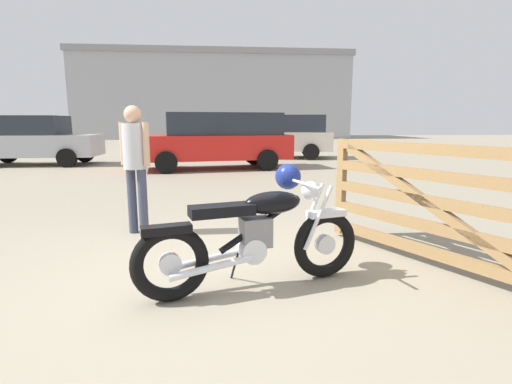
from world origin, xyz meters
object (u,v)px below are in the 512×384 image
Objects in this scene: timber_gate at (454,202)px; silver_sedan_mid at (34,141)px; bystander at (135,156)px; pale_sedan_back at (276,135)px; white_estate_far at (217,139)px; vintage_motorcycle at (258,233)px.

silver_sedan_mid is (-8.82, 10.27, 0.13)m from timber_gate.
pale_sedan_back is (3.06, 10.89, -0.08)m from bystander.
white_estate_far and pale_sedan_back have the same top height.
bystander reaches higher than vintage_motorcycle.
white_estate_far is 1.01× the size of pale_sedan_back.
pale_sedan_back is at bearing 12.63° from silver_sedan_mid.
silver_sedan_mid reaches higher than timber_gate.
pale_sedan_back is at bearing -28.07° from timber_gate.
bystander is 10.28m from silver_sedan_mid.
vintage_motorcycle is 12.77m from pale_sedan_back.
bystander is 11.31m from pale_sedan_back.
timber_gate is at bearing -11.35° from vintage_motorcycle.
white_estate_far is at bearing -157.77° from bystander.
pale_sedan_back is (-0.28, 12.47, 0.24)m from timber_gate.
pale_sedan_back is (2.26, 3.64, 0.00)m from white_estate_far.
vintage_motorcycle is at bearing 90.46° from pale_sedan_back.
timber_gate is 12.47m from pale_sedan_back.
pale_sedan_back reaches higher than vintage_motorcycle.
timber_gate is 0.47× the size of pale_sedan_back.
white_estate_far is at bearing 65.81° from pale_sedan_back.
timber_gate is 9.19m from white_estate_far.
pale_sedan_back reaches higher than timber_gate.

